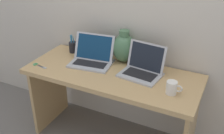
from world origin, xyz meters
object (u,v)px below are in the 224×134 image
at_px(laptop_right, 143,67).
at_px(laptop_left, 92,56).
at_px(green_vase, 124,47).
at_px(scissors, 38,65).
at_px(pen_cup, 73,47).
at_px(coffee_mug, 172,88).

bearing_deg(laptop_right, laptop_left, -179.31).
relative_size(laptop_left, laptop_right, 1.12).
distance_m(green_vase, scissors, 0.76).
distance_m(pen_cup, scissors, 0.39).
height_order(laptop_left, scissors, laptop_left).
bearing_deg(green_vase, coffee_mug, -32.38).
height_order(green_vase, pen_cup, green_vase).
distance_m(green_vase, pen_cup, 0.51).
distance_m(green_vase, coffee_mug, 0.62).
height_order(pen_cup, scissors, pen_cup).
bearing_deg(laptop_right, coffee_mug, -33.17).
bearing_deg(laptop_left, coffee_mug, -13.62).
relative_size(laptop_right, coffee_mug, 2.94).
xyz_separation_m(laptop_left, coffee_mug, (0.75, -0.18, -0.01)).
height_order(laptop_left, green_vase, green_vase).
bearing_deg(coffee_mug, green_vase, 147.62).
height_order(green_vase, scissors, green_vase).
bearing_deg(laptop_left, scissors, -146.64).
height_order(laptop_left, coffee_mug, laptop_left).
relative_size(green_vase, pen_cup, 1.65).
height_order(laptop_right, scissors, laptop_right).
xyz_separation_m(green_vase, pen_cup, (-0.51, -0.04, -0.08)).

